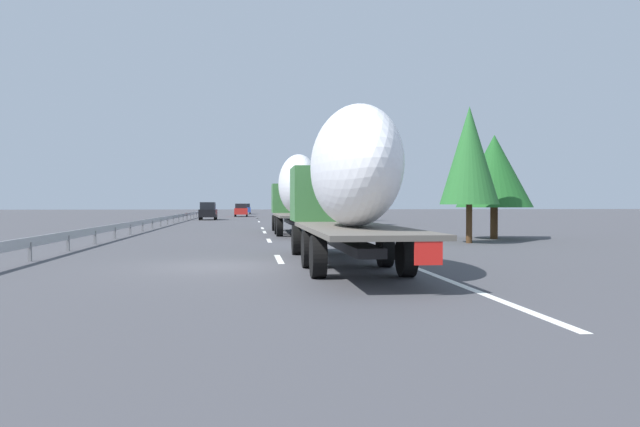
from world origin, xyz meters
TOP-DOWN VIEW (x-y plane):
  - ground_plane at (40.00, 0.00)m, footprint 260.00×260.00m
  - lane_stripe_0 at (2.00, -1.80)m, footprint 3.20×0.20m
  - lane_stripe_1 at (12.08, -1.80)m, footprint 3.20×0.20m
  - lane_stripe_2 at (20.94, -1.80)m, footprint 3.20×0.20m
  - lane_stripe_3 at (27.15, -1.80)m, footprint 3.20×0.20m
  - lane_stripe_4 at (42.98, -1.80)m, footprint 3.20×0.20m
  - lane_stripe_5 at (55.51, -1.80)m, footprint 3.20×0.20m
  - lane_stripe_6 at (55.81, -1.80)m, footprint 3.20×0.20m
  - edge_line_right at (45.00, -5.50)m, footprint 110.00×0.20m
  - truck_lead at (18.02, -3.60)m, footprint 12.96×2.55m
  - truck_trailing at (-0.74, -3.60)m, footprint 12.58×2.55m
  - car_black_suv at (50.84, 3.67)m, footprint 4.14×1.83m
  - car_red_compact at (67.43, 0.26)m, footprint 4.76×1.80m
  - car_blue_sedan at (87.71, -0.14)m, footprint 4.64×1.91m
  - road_sign at (34.55, -6.70)m, footprint 0.10×0.90m
  - tree_0 at (64.02, -10.83)m, footprint 3.09×3.09m
  - tree_1 at (9.14, -10.85)m, footprint 2.69×2.69m
  - tree_2 at (44.19, -11.28)m, footprint 3.03×3.03m
  - tree_3 at (60.93, -10.07)m, footprint 3.77×3.77m
  - tree_4 at (32.95, -9.85)m, footprint 3.29×3.29m
  - tree_5 at (12.23, -13.31)m, footprint 3.87×3.87m
  - guardrail_median at (43.00, 6.00)m, footprint 94.00×0.10m

SIDE VIEW (x-z plane):
  - ground_plane at x=40.00m, z-range 0.00..0.00m
  - lane_stripe_0 at x=2.00m, z-range 0.00..0.01m
  - lane_stripe_1 at x=12.08m, z-range 0.00..0.01m
  - lane_stripe_2 at x=20.94m, z-range 0.00..0.01m
  - lane_stripe_3 at x=27.15m, z-range 0.00..0.01m
  - lane_stripe_4 at x=42.98m, z-range 0.00..0.01m
  - lane_stripe_5 at x=55.51m, z-range 0.00..0.01m
  - lane_stripe_6 at x=55.81m, z-range 0.00..0.01m
  - edge_line_right at x=45.00m, z-range 0.00..0.01m
  - guardrail_median at x=43.00m, z-range 0.20..0.96m
  - car_blue_sedan at x=87.71m, z-range 0.02..1.81m
  - car_red_compact at x=67.43m, z-range 0.02..1.81m
  - car_black_suv at x=50.84m, z-range -0.01..1.95m
  - road_sign at x=34.55m, z-range 0.64..3.99m
  - truck_trailing at x=-0.74m, z-range 0.29..4.68m
  - truck_lead at x=18.02m, z-range 0.29..4.88m
  - tree_5 at x=12.23m, z-range 0.80..6.13m
  - tree_4 at x=32.95m, z-range 0.84..6.25m
  - tree_2 at x=44.19m, z-range 0.64..6.84m
  - tree_0 at x=64.02m, z-range 0.72..7.27m
  - tree_1 at x=9.14m, z-range 0.87..7.13m
  - tree_3 at x=60.93m, z-range 0.66..7.47m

